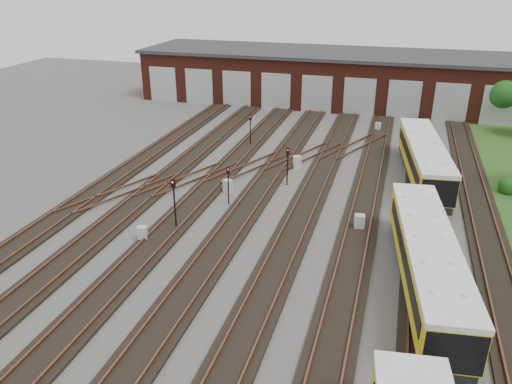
# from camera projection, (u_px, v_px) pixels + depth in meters

# --- Properties ---
(ground) EXTENTS (120.00, 120.00, 0.00)m
(ground) POSITION_uv_depth(u_px,v_px,m) (247.00, 258.00, 29.72)
(ground) COLOR #4A4845
(ground) RESTS_ON ground
(track_network) EXTENTS (30.40, 70.00, 0.33)m
(track_network) POSITION_uv_depth(u_px,v_px,m) (247.00, 251.00, 30.23)
(track_network) COLOR black
(track_network) RESTS_ON ground
(maintenance_shed) EXTENTS (51.00, 12.50, 6.35)m
(maintenance_shed) POSITION_uv_depth(u_px,v_px,m) (341.00, 77.00, 63.42)
(maintenance_shed) COLOR #531E14
(maintenance_shed) RESTS_ON ground
(metro_train) EXTENTS (4.32, 46.30, 2.91)m
(metro_train) POSITION_uv_depth(u_px,v_px,m) (427.00, 262.00, 25.90)
(metro_train) COLOR black
(metro_train) RESTS_ON ground
(signal_mast_0) EXTENTS (0.30, 0.28, 3.53)m
(signal_mast_0) POSITION_uv_depth(u_px,v_px,m) (174.00, 197.00, 32.17)
(signal_mast_0) COLOR black
(signal_mast_0) RESTS_ON ground
(signal_mast_1) EXTENTS (0.24, 0.23, 3.08)m
(signal_mast_1) POSITION_uv_depth(u_px,v_px,m) (250.00, 126.00, 47.82)
(signal_mast_1) COLOR black
(signal_mast_1) RESTS_ON ground
(signal_mast_2) EXTENTS (0.28, 0.27, 2.91)m
(signal_mast_2) POSITION_uv_depth(u_px,v_px,m) (228.00, 181.00, 35.74)
(signal_mast_2) COLOR black
(signal_mast_2) RESTS_ON ground
(signal_mast_3) EXTENTS (0.27, 0.26, 3.11)m
(signal_mast_3) POSITION_uv_depth(u_px,v_px,m) (288.00, 161.00, 38.99)
(signal_mast_3) COLOR black
(signal_mast_3) RESTS_ON ground
(relay_cabinet_0) EXTENTS (0.69, 0.62, 0.97)m
(relay_cabinet_0) POSITION_uv_depth(u_px,v_px,m) (142.00, 234.00, 31.40)
(relay_cabinet_0) COLOR #B8BBBE
(relay_cabinet_0) RESTS_ON ground
(relay_cabinet_1) EXTENTS (0.76, 0.69, 1.04)m
(relay_cabinet_1) POSITION_uv_depth(u_px,v_px,m) (228.00, 186.00, 38.20)
(relay_cabinet_1) COLOR #B8BBBE
(relay_cabinet_1) RESTS_ON ground
(relay_cabinet_2) EXTENTS (0.83, 0.77, 1.10)m
(relay_cabinet_2) POSITION_uv_depth(u_px,v_px,m) (297.00, 162.00, 42.88)
(relay_cabinet_2) COLOR #B8BBBE
(relay_cabinet_2) RESTS_ON ground
(relay_cabinet_3) EXTENTS (0.64, 0.58, 0.89)m
(relay_cabinet_3) POSITION_uv_depth(u_px,v_px,m) (378.00, 127.00, 52.97)
(relay_cabinet_3) COLOR #B8BBBE
(relay_cabinet_3) RESTS_ON ground
(relay_cabinet_4) EXTENTS (0.74, 0.65, 1.07)m
(relay_cabinet_4) POSITION_uv_depth(u_px,v_px,m) (359.00, 222.00, 32.71)
(relay_cabinet_4) COLOR #B8BBBE
(relay_cabinet_4) RESTS_ON ground
(tree_0) EXTENTS (3.70, 3.70, 6.13)m
(tree_0) POSITION_uv_depth(u_px,v_px,m) (504.00, 88.00, 54.05)
(tree_0) COLOR #312316
(tree_0) RESTS_ON ground
(bush_1) EXTENTS (1.55, 1.55, 1.55)m
(bush_1) POSITION_uv_depth(u_px,v_px,m) (510.00, 183.00, 38.07)
(bush_1) COLOR #1B4E16
(bush_1) RESTS_ON ground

